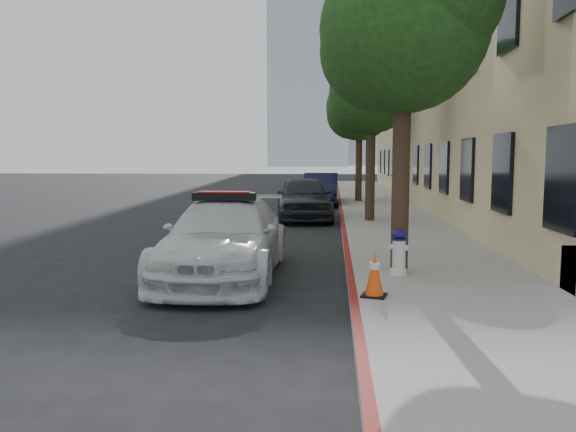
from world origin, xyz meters
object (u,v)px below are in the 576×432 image
(parked_car_mid, at_px, (304,198))
(traffic_cone, at_px, (374,274))
(police_car, at_px, (225,238))
(parked_car_far, at_px, (321,189))
(fire_hydrant, at_px, (399,252))

(parked_car_mid, xyz_separation_m, traffic_cone, (1.60, -11.10, -0.28))
(parked_car_mid, height_order, traffic_cone, parked_car_mid)
(police_car, height_order, parked_car_far, police_car)
(police_car, distance_m, parked_car_mid, 9.33)
(police_car, bearing_deg, parked_car_mid, 83.86)
(parked_car_far, bearing_deg, parked_car_mid, -93.49)
(parked_car_mid, relative_size, parked_car_far, 1.02)
(police_car, xyz_separation_m, parked_car_mid, (0.90, 9.29, 0.06))
(parked_car_mid, relative_size, traffic_cone, 6.82)
(fire_hydrant, distance_m, traffic_cone, 1.65)
(parked_car_far, relative_size, traffic_cone, 6.68)
(parked_car_far, xyz_separation_m, traffic_cone, (1.15, -17.12, -0.24))
(police_car, height_order, traffic_cone, police_car)
(fire_hydrant, xyz_separation_m, traffic_cone, (-0.52, -1.57, -0.05))
(parked_car_far, height_order, fire_hydrant, parked_car_far)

